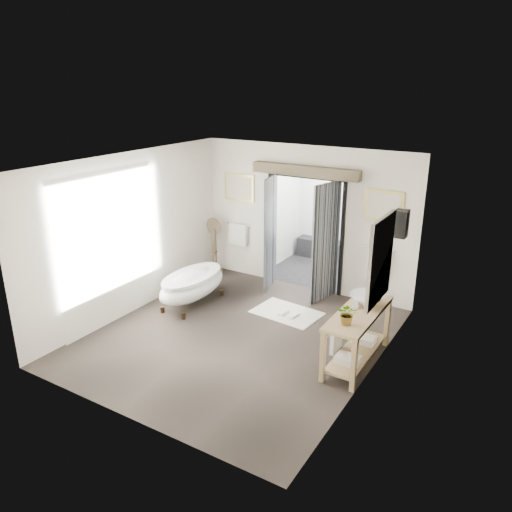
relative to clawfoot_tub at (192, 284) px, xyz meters
name	(u,v)px	position (x,y,z in m)	size (l,w,h in m)	color
ground_plane	(237,336)	(1.43, -0.64, -0.40)	(5.00, 5.00, 0.00)	#453A33
room_shell	(230,232)	(1.40, -0.76, 1.45)	(4.52, 5.02, 2.91)	silver
shower_room	(334,227)	(1.43, 3.36, 0.50)	(2.22, 2.01, 2.51)	black
back_wall_dressing	(302,216)	(1.43, 1.68, 1.16)	(3.82, 0.79, 2.52)	black
clawfoot_tub	(192,284)	(0.00, 0.00, 0.00)	(0.76, 1.69, 0.82)	#3D2B18
vanity	(356,332)	(3.38, -0.38, 0.10)	(0.57, 1.60, 0.85)	tan
pedestal_mirror	(215,250)	(-0.58, 1.54, 0.14)	(0.38, 0.24, 1.27)	brown
rug	(287,313)	(1.73, 0.58, -0.40)	(1.20, 0.80, 0.01)	silver
slippers	(289,314)	(1.82, 0.48, -0.37)	(0.34, 0.25, 0.05)	silver
basin	(366,299)	(3.41, -0.09, 0.53)	(0.50, 0.50, 0.17)	white
plant	(348,314)	(3.40, -0.84, 0.60)	(0.28, 0.24, 0.31)	gray
soap_bottle_a	(356,301)	(3.32, -0.27, 0.55)	(0.09, 0.09, 0.20)	gray
soap_bottle_b	(371,289)	(3.33, 0.35, 0.52)	(0.12, 0.12, 0.16)	gray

